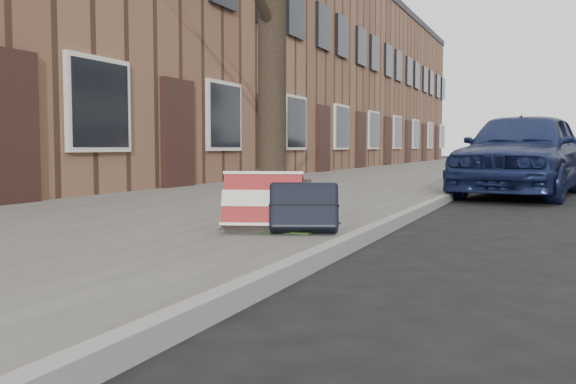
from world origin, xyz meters
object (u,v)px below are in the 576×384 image
at_px(suitcase_navy, 304,207).
at_px(car_near_front, 523,153).
at_px(suitcase_red, 263,202).
at_px(car_near_mid, 537,153).

relative_size(suitcase_navy, car_near_front, 0.13).
height_order(suitcase_red, car_near_front, car_near_front).
distance_m(suitcase_navy, car_near_front, 7.03).
relative_size(suitcase_red, car_near_front, 0.15).
xyz_separation_m(car_near_front, car_near_mid, (0.07, 6.49, -0.05)).
bearing_deg(suitcase_navy, suitcase_red, 169.79).
height_order(suitcase_navy, car_near_front, car_near_front).
xyz_separation_m(suitcase_red, car_near_front, (1.77, 6.94, 0.37)).
bearing_deg(suitcase_red, suitcase_navy, -6.09).
bearing_deg(car_near_mid, car_near_front, -91.12).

